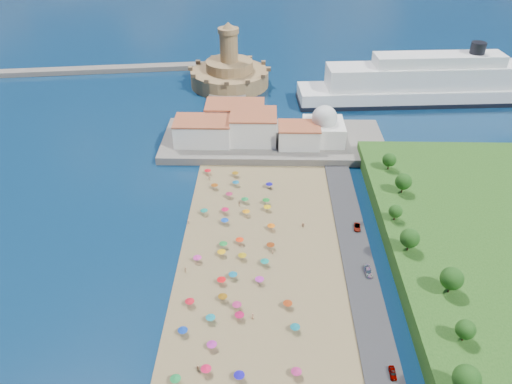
{
  "coord_description": "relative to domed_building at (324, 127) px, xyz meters",
  "views": [
    {
      "loc": [
        6.85,
        -109.28,
        96.58
      ],
      "look_at": [
        4.0,
        25.0,
        8.0
      ],
      "focal_mm": 35.0,
      "sensor_mm": 36.0,
      "label": 1
    }
  ],
  "objects": [
    {
      "name": "fortress",
      "position": [
        -42.0,
        67.0,
        -2.29
      ],
      "size": [
        40.0,
        40.0,
        32.4
      ],
      "color": "#9F794F",
      "rests_on": "ground"
    },
    {
      "name": "cruise_ship",
      "position": [
        57.18,
        48.37,
        -0.57
      ],
      "size": [
        131.07,
        29.13,
        28.38
      ],
      "color": "black",
      "rests_on": "ground"
    },
    {
      "name": "breakwater",
      "position": [
        -140.0,
        82.0,
        -7.67
      ],
      "size": [
        199.03,
        34.77,
        2.6
      ],
      "primitive_type": "cube",
      "rotation": [
        0.0,
        0.0,
        0.14
      ],
      "color": "#59544C",
      "rests_on": "ground"
    },
    {
      "name": "jetty",
      "position": [
        -42.0,
        37.0,
        -7.77
      ],
      "size": [
        18.0,
        70.0,
        2.4
      ],
      "primitive_type": "cube",
      "color": "#59544C",
      "rests_on": "ground"
    },
    {
      "name": "hillside_trees",
      "position": [
        19.69,
        -79.83,
        1.11
      ],
      "size": [
        13.77,
        110.68,
        7.47
      ],
      "color": "#382314",
      "rests_on": "hillside"
    },
    {
      "name": "waterfront_buildings",
      "position": [
        -33.05,
        2.64,
        -1.1
      ],
      "size": [
        57.0,
        29.0,
        11.0
      ],
      "color": "silver",
      "rests_on": "terrace"
    },
    {
      "name": "beach_parasols",
      "position": [
        -31.29,
        -82.04,
        -6.83
      ],
      "size": [
        31.53,
        116.84,
        2.2
      ],
      "color": "gray",
      "rests_on": "beach"
    },
    {
      "name": "ground",
      "position": [
        -30.0,
        -71.0,
        -8.97
      ],
      "size": [
        700.0,
        700.0,
        0.0
      ],
      "primitive_type": "plane",
      "color": "#071938",
      "rests_on": "ground"
    },
    {
      "name": "parked_cars",
      "position": [
        6.0,
        -76.57,
        -7.63
      ],
      "size": [
        2.48,
        57.83,
        1.38
      ],
      "color": "gray",
      "rests_on": "promenade"
    },
    {
      "name": "terrace",
      "position": [
        -20.0,
        2.0,
        -7.47
      ],
      "size": [
        90.0,
        36.0,
        3.0
      ],
      "primitive_type": "cube",
      "color": "#59544C",
      "rests_on": "ground"
    },
    {
      "name": "domed_building",
      "position": [
        0.0,
        0.0,
        0.0
      ],
      "size": [
        16.0,
        16.0,
        15.0
      ],
      "color": "silver",
      "rests_on": "terrace"
    },
    {
      "name": "beachgoers",
      "position": [
        -30.68,
        -63.98,
        -7.84
      ],
      "size": [
        38.03,
        92.79,
        1.9
      ],
      "color": "tan",
      "rests_on": "beach"
    }
  ]
}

